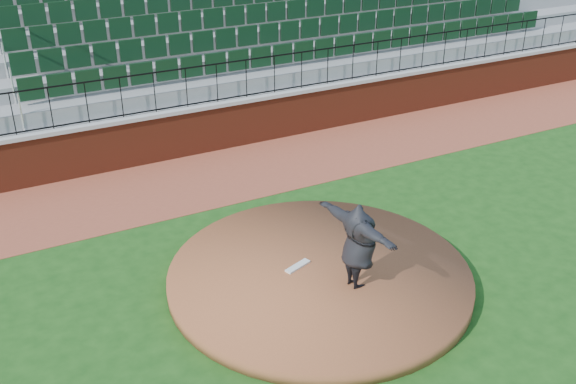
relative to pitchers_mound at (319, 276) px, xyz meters
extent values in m
plane|color=#184714|center=(0.00, -0.26, -0.12)|extent=(90.00, 90.00, 0.00)
cube|color=brown|center=(0.00, 5.14, -0.12)|extent=(34.00, 3.20, 0.01)
cube|color=maroon|center=(0.00, 6.74, 0.47)|extent=(34.00, 0.35, 1.20)
cube|color=#B7B7B7|center=(0.00, 6.74, 1.12)|extent=(34.00, 0.45, 0.10)
cube|color=maroon|center=(0.00, 12.27, 2.62)|extent=(34.00, 0.50, 5.50)
cylinder|color=brown|center=(0.00, 0.00, 0.00)|extent=(5.53, 5.53, 0.25)
cube|color=white|center=(-0.30, 0.29, 0.14)|extent=(0.57, 0.31, 0.04)
imported|color=black|center=(0.34, -0.70, 0.93)|extent=(0.75, 2.03, 1.61)
camera|label=1|loc=(-5.25, -8.73, 6.85)|focal=41.41mm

